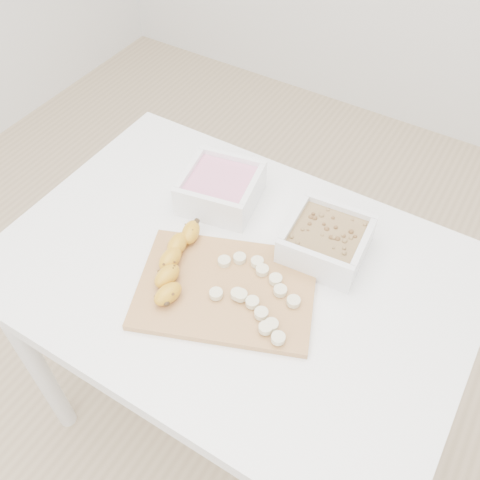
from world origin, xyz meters
The scene contains 7 objects.
ground centered at (0.00, 0.00, 0.00)m, with size 3.50×3.50×0.00m, color #C6AD89.
table centered at (0.00, 0.00, 0.65)m, with size 1.00×0.70×0.75m.
bowl_yogurt centered at (-0.13, 0.16, 0.79)m, with size 0.20×0.20×0.08m.
bowl_granola centered at (0.15, 0.14, 0.79)m, with size 0.18×0.18×0.08m.
cutting_board centered at (0.02, -0.06, 0.76)m, with size 0.36×0.25×0.01m, color #A57C46.
banana centered at (-0.09, -0.07, 0.78)m, with size 0.06×0.22×0.04m, color #C3881A, non-canonical shape.
banana_slices centered at (0.09, -0.05, 0.77)m, with size 0.21×0.17×0.02m.
Camera 1 is at (0.38, -0.59, 1.64)m, focal length 40.00 mm.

